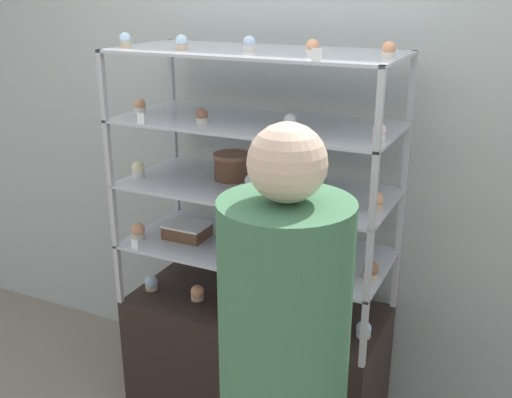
% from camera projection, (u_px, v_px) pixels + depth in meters
% --- Properties ---
extents(back_wall, '(8.00, 0.05, 2.60)m').
position_uv_depth(back_wall, '(292.00, 145.00, 2.97)').
color(back_wall, '#A8B2AD').
rests_on(back_wall, ground_plane).
extents(display_base, '(1.21, 0.55, 0.62)m').
position_uv_depth(display_base, '(256.00, 359.00, 2.95)').
color(display_base, black).
rests_on(display_base, ground_plane).
extents(display_riser_lower, '(1.21, 0.55, 0.29)m').
position_uv_depth(display_riser_lower, '(256.00, 251.00, 2.75)').
color(display_riser_lower, '#B7B7BC').
rests_on(display_riser_lower, display_base).
extents(display_riser_middle, '(1.21, 0.55, 0.29)m').
position_uv_depth(display_riser_middle, '(256.00, 190.00, 2.65)').
color(display_riser_middle, '#B7B7BC').
rests_on(display_riser_middle, display_riser_lower).
extents(display_riser_upper, '(1.21, 0.55, 0.29)m').
position_uv_depth(display_riser_upper, '(256.00, 125.00, 2.56)').
color(display_riser_upper, '#B7B7BC').
rests_on(display_riser_upper, display_riser_middle).
extents(display_riser_top, '(1.21, 0.55, 0.29)m').
position_uv_depth(display_riser_top, '(256.00, 54.00, 2.46)').
color(display_riser_top, '#B7B7BC').
rests_on(display_riser_top, display_riser_upper).
extents(layer_cake_centerpiece, '(0.17, 0.17, 0.12)m').
position_uv_depth(layer_cake_centerpiece, '(232.00, 166.00, 2.73)').
color(layer_cake_centerpiece, brown).
rests_on(layer_cake_centerpiece, display_riser_middle).
extents(sheet_cake_frosted, '(0.20, 0.16, 0.07)m').
position_uv_depth(sheet_cake_frosted, '(187.00, 230.00, 2.85)').
color(sheet_cake_frosted, brown).
rests_on(sheet_cake_frosted, display_riser_lower).
extents(cupcake_0, '(0.07, 0.07, 0.07)m').
position_uv_depth(cupcake_0, '(151.00, 283.00, 2.97)').
color(cupcake_0, '#CCB28C').
rests_on(cupcake_0, display_base).
extents(cupcake_1, '(0.07, 0.07, 0.07)m').
position_uv_depth(cupcake_1, '(197.00, 293.00, 2.88)').
color(cupcake_1, '#CCB28C').
rests_on(cupcake_1, display_base).
extents(cupcake_2, '(0.07, 0.07, 0.07)m').
position_uv_depth(cupcake_2, '(245.00, 308.00, 2.74)').
color(cupcake_2, white).
rests_on(cupcake_2, display_base).
extents(cupcake_3, '(0.07, 0.07, 0.07)m').
position_uv_depth(cupcake_3, '(299.00, 322.00, 2.63)').
color(cupcake_3, beige).
rests_on(cupcake_3, display_base).
extents(cupcake_4, '(0.07, 0.07, 0.07)m').
position_uv_depth(cupcake_4, '(364.00, 330.00, 2.57)').
color(cupcake_4, beige).
rests_on(cupcake_4, display_base).
extents(price_tag_0, '(0.04, 0.00, 0.04)m').
position_uv_depth(price_tag_0, '(281.00, 339.00, 2.53)').
color(price_tag_0, white).
rests_on(price_tag_0, display_base).
extents(cupcake_5, '(0.06, 0.06, 0.07)m').
position_uv_depth(cupcake_5, '(138.00, 231.00, 2.84)').
color(cupcake_5, beige).
rests_on(cupcake_5, display_riser_lower).
extents(cupcake_6, '(0.06, 0.06, 0.07)m').
position_uv_depth(cupcake_6, '(244.00, 250.00, 2.64)').
color(cupcake_6, white).
rests_on(cupcake_6, display_riser_lower).
extents(cupcake_7, '(0.06, 0.06, 0.07)m').
position_uv_depth(cupcake_7, '(303.00, 263.00, 2.52)').
color(cupcake_7, '#CCB28C').
rests_on(cupcake_7, display_riser_lower).
extents(cupcake_8, '(0.06, 0.06, 0.07)m').
position_uv_depth(cupcake_8, '(371.00, 270.00, 2.45)').
color(cupcake_8, '#CCB28C').
rests_on(cupcake_8, display_riser_lower).
extents(price_tag_1, '(0.04, 0.00, 0.04)m').
position_uv_depth(price_tag_1, '(135.00, 244.00, 2.73)').
color(price_tag_1, white).
rests_on(price_tag_1, display_riser_lower).
extents(cupcake_9, '(0.06, 0.06, 0.07)m').
position_uv_depth(cupcake_9, '(138.00, 170.00, 2.77)').
color(cupcake_9, white).
rests_on(cupcake_9, display_riser_middle).
extents(cupcake_10, '(0.06, 0.06, 0.07)m').
position_uv_depth(cupcake_10, '(251.00, 183.00, 2.59)').
color(cupcake_10, white).
rests_on(cupcake_10, display_riser_middle).
extents(cupcake_11, '(0.06, 0.06, 0.07)m').
position_uv_depth(cupcake_11, '(376.00, 201.00, 2.36)').
color(cupcake_11, '#CCB28C').
rests_on(cupcake_11, display_riser_middle).
extents(price_tag_2, '(0.04, 0.00, 0.04)m').
position_uv_depth(price_tag_2, '(225.00, 199.00, 2.43)').
color(price_tag_2, white).
rests_on(price_tag_2, display_riser_middle).
extents(cupcake_12, '(0.05, 0.05, 0.06)m').
position_uv_depth(cupcake_12, '(140.00, 106.00, 2.71)').
color(cupcake_12, white).
rests_on(cupcake_12, display_riser_upper).
extents(cupcake_13, '(0.05, 0.05, 0.06)m').
position_uv_depth(cupcake_13, '(202.00, 116.00, 2.50)').
color(cupcake_13, beige).
rests_on(cupcake_13, display_riser_upper).
extents(cupcake_14, '(0.05, 0.05, 0.06)m').
position_uv_depth(cupcake_14, '(290.00, 122.00, 2.39)').
color(cupcake_14, beige).
rests_on(cupcake_14, display_riser_upper).
extents(cupcake_15, '(0.05, 0.05, 0.06)m').
position_uv_depth(cupcake_15, '(379.00, 132.00, 2.22)').
color(cupcake_15, white).
rests_on(cupcake_15, display_riser_upper).
extents(price_tag_3, '(0.04, 0.00, 0.04)m').
position_uv_depth(price_tag_3, '(141.00, 118.00, 2.49)').
color(price_tag_3, white).
rests_on(price_tag_3, display_riser_upper).
extents(cupcake_16, '(0.05, 0.05, 0.06)m').
position_uv_depth(cupcake_16, '(125.00, 40.00, 2.56)').
color(cupcake_16, '#CCB28C').
rests_on(cupcake_16, display_riser_top).
extents(cupcake_17, '(0.05, 0.05, 0.06)m').
position_uv_depth(cupcake_17, '(182.00, 43.00, 2.44)').
color(cupcake_17, '#CCB28C').
rests_on(cupcake_17, display_riser_top).
extents(cupcake_18, '(0.05, 0.05, 0.06)m').
position_uv_depth(cupcake_18, '(249.00, 44.00, 2.39)').
color(cupcake_18, beige).
rests_on(cupcake_18, display_riser_top).
extents(cupcake_19, '(0.05, 0.05, 0.06)m').
position_uv_depth(cupcake_19, '(313.00, 48.00, 2.24)').
color(cupcake_19, white).
rests_on(cupcake_19, display_riser_top).
extents(cupcake_20, '(0.05, 0.05, 0.06)m').
position_uv_depth(cupcake_20, '(389.00, 50.00, 2.15)').
color(cupcake_20, beige).
rests_on(cupcake_20, display_riser_top).
extents(price_tag_4, '(0.04, 0.00, 0.04)m').
position_uv_depth(price_tag_4, '(317.00, 55.00, 2.08)').
color(price_tag_4, white).
rests_on(price_tag_4, display_riser_top).
extents(customer_figure, '(0.40, 0.40, 1.70)m').
position_uv_depth(customer_figure, '(283.00, 374.00, 1.85)').
color(customer_figure, brown).
rests_on(customer_figure, ground_plane).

